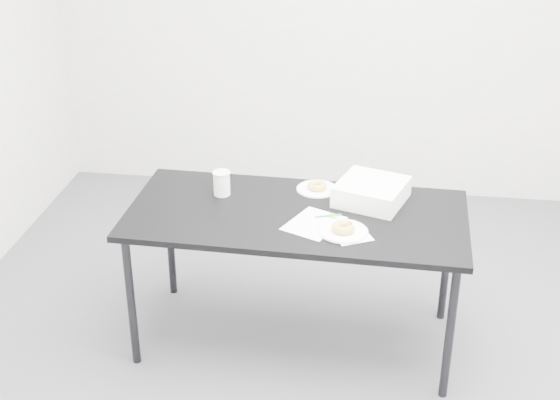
# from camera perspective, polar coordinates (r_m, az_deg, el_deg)

# --- Properties ---
(floor) EXTENTS (4.00, 4.00, 0.00)m
(floor) POSITION_cam_1_polar(r_m,az_deg,el_deg) (4.20, 1.61, -10.87)
(floor) COLOR #4A4A4E
(floor) RESTS_ON ground
(wall_back) EXTENTS (4.00, 0.02, 2.70)m
(wall_back) POSITION_cam_1_polar(r_m,az_deg,el_deg) (5.46, 4.27, 13.84)
(wall_back) COLOR silver
(wall_back) RESTS_ON floor
(table) EXTENTS (1.70, 0.83, 0.77)m
(table) POSITION_cam_1_polar(r_m,az_deg,el_deg) (3.89, 1.20, -1.68)
(table) COLOR black
(table) RESTS_ON floor
(scorecard) EXTENTS (0.32, 0.35, 0.00)m
(scorecard) POSITION_cam_1_polar(r_m,az_deg,el_deg) (3.76, 2.49, -1.72)
(scorecard) COLOR white
(scorecard) RESTS_ON table
(logo_patch) EXTENTS (0.06, 0.06, 0.00)m
(logo_patch) POSITION_cam_1_polar(r_m,az_deg,el_deg) (3.83, 3.85, -1.15)
(logo_patch) COLOR green
(logo_patch) RESTS_ON scorecard
(pen) EXTENTS (0.13, 0.05, 0.01)m
(pen) POSITION_cam_1_polar(r_m,az_deg,el_deg) (3.82, 3.54, -1.16)
(pen) COLOR #0C8655
(pen) RESTS_ON scorecard
(napkin) EXTENTS (0.22, 0.22, 0.00)m
(napkin) POSITION_cam_1_polar(r_m,az_deg,el_deg) (3.67, 5.24, -2.56)
(napkin) COLOR white
(napkin) RESTS_ON table
(plate_near) EXTENTS (0.24, 0.24, 0.01)m
(plate_near) POSITION_cam_1_polar(r_m,az_deg,el_deg) (3.69, 4.65, -2.30)
(plate_near) COLOR white
(plate_near) RESTS_ON napkin
(donut_near) EXTENTS (0.14, 0.14, 0.04)m
(donut_near) POSITION_cam_1_polar(r_m,az_deg,el_deg) (3.68, 4.66, -2.01)
(donut_near) COLOR gold
(donut_near) RESTS_ON plate_near
(plate_far) EXTENTS (0.22, 0.22, 0.01)m
(plate_far) POSITION_cam_1_polar(r_m,az_deg,el_deg) (4.10, 2.73, 0.81)
(plate_far) COLOR white
(plate_far) RESTS_ON table
(donut_far) EXTENTS (0.13, 0.13, 0.03)m
(donut_far) POSITION_cam_1_polar(r_m,az_deg,el_deg) (4.09, 2.73, 1.05)
(donut_far) COLOR gold
(donut_far) RESTS_ON plate_far
(coffee_cup) EXTENTS (0.09, 0.09, 0.13)m
(coffee_cup) POSITION_cam_1_polar(r_m,az_deg,el_deg) (4.03, -4.28, 1.24)
(coffee_cup) COLOR white
(coffee_cup) RESTS_ON table
(cup_lid) EXTENTS (0.09, 0.09, 0.01)m
(cup_lid) POSITION_cam_1_polar(r_m,az_deg,el_deg) (3.98, 7.46, -0.17)
(cup_lid) COLOR white
(cup_lid) RESTS_ON table
(bakery_box) EXTENTS (0.40, 0.40, 0.11)m
(bakery_box) POSITION_cam_1_polar(r_m,az_deg,el_deg) (3.98, 6.71, 0.60)
(bakery_box) COLOR white
(bakery_box) RESTS_ON table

